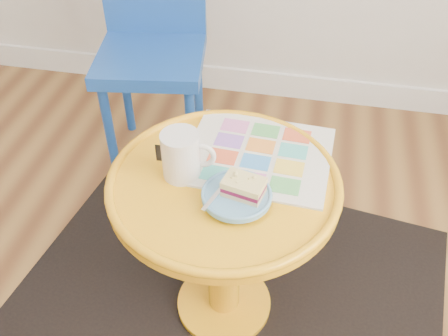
% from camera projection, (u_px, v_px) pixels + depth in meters
% --- Properties ---
extents(rug, '(1.45, 1.29, 0.01)m').
position_uv_depth(rug, '(224.00, 304.00, 1.57)').
color(rug, black).
rests_on(rug, ground).
extents(side_table, '(0.57, 0.57, 0.54)m').
position_uv_depth(side_table, '(224.00, 222.00, 1.31)').
color(side_table, orange).
rests_on(side_table, ground).
extents(chair, '(0.44, 0.44, 0.87)m').
position_uv_depth(chair, '(152.00, 36.00, 1.85)').
color(chair, '#18479F').
rests_on(chair, ground).
extents(newspaper, '(0.38, 0.33, 0.01)m').
position_uv_depth(newspaper, '(258.00, 155.00, 1.28)').
color(newspaper, silver).
rests_on(newspaper, side_table).
extents(mug, '(0.13, 0.09, 0.12)m').
position_uv_depth(mug, '(182.00, 154.00, 1.18)').
color(mug, silver).
rests_on(mug, side_table).
extents(plate, '(0.16, 0.16, 0.02)m').
position_uv_depth(plate, '(237.00, 196.00, 1.15)').
color(plate, '#5D99C5').
rests_on(plate, newspaper).
extents(cake_slice, '(0.10, 0.08, 0.04)m').
position_uv_depth(cake_slice, '(244.00, 187.00, 1.13)').
color(cake_slice, '#D3BC8C').
rests_on(cake_slice, plate).
extents(fork, '(0.06, 0.14, 0.00)m').
position_uv_depth(fork, '(221.00, 189.00, 1.15)').
color(fork, silver).
rests_on(fork, plate).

